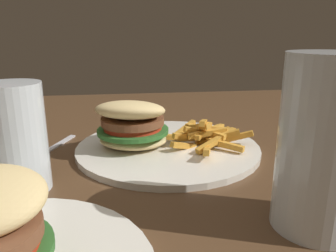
{
  "coord_description": "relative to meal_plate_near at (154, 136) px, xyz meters",
  "views": [
    {
      "loc": [
        0.03,
        0.4,
        0.92
      ],
      "look_at": [
        -0.04,
        -0.13,
        0.76
      ],
      "focal_mm": 35.0,
      "sensor_mm": 36.0,
      "label": 1
    }
  ],
  "objects": [
    {
      "name": "beer_glass",
      "position": [
        -0.15,
        0.25,
        0.06
      ],
      "size": [
        0.09,
        0.09,
        0.18
      ],
      "color": "silver",
      "rests_on": "dining_table"
    },
    {
      "name": "juice_glass",
      "position": [
        0.19,
        0.12,
        0.04
      ],
      "size": [
        0.08,
        0.08,
        0.17
      ],
      "color": "silver",
      "rests_on": "dining_table"
    },
    {
      "name": "spoon",
      "position": [
        0.2,
        0.03,
        -0.02
      ],
      "size": [
        0.09,
        0.17,
        0.02
      ],
      "rotation": [
        0.0,
        0.0,
        1.21
      ],
      "color": "silver",
      "rests_on": "dining_table"
    },
    {
      "name": "meal_plate_near",
      "position": [
        0.0,
        0.0,
        0.0
      ],
      "size": [
        0.31,
        0.31,
        0.1
      ],
      "color": "silver",
      "rests_on": "dining_table"
    },
    {
      "name": "dining_table",
      "position": [
        0.02,
        0.13,
        -0.1
      ],
      "size": [
        1.56,
        1.35,
        0.72
      ],
      "color": "#4C331E",
      "rests_on": "ground_plane"
    }
  ]
}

